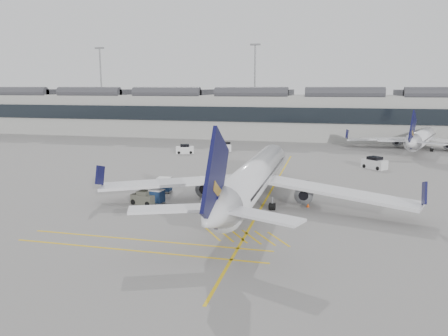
% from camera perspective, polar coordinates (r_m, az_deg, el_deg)
% --- Properties ---
extents(ground, '(220.00, 220.00, 0.00)m').
position_cam_1_polar(ground, '(48.51, -7.41, -5.24)').
color(ground, gray).
rests_on(ground, ground).
extents(terminal, '(200.00, 20.45, 12.40)m').
position_cam_1_polar(terminal, '(116.89, 5.27, 7.09)').
color(terminal, '#9E9E99').
rests_on(terminal, ground).
extents(light_masts, '(113.00, 0.60, 25.45)m').
position_cam_1_polar(light_masts, '(130.85, 5.51, 11.12)').
color(light_masts, slate).
rests_on(light_masts, ground).
extents(apron_markings, '(0.25, 60.00, 0.01)m').
position_cam_1_polar(apron_markings, '(55.54, 6.04, -3.17)').
color(apron_markings, gold).
rests_on(apron_markings, ground).
extents(airliner_main, '(35.44, 38.71, 10.29)m').
position_cam_1_polar(airliner_main, '(49.08, 3.84, -1.35)').
color(airliner_main, silver).
rests_on(airliner_main, ground).
extents(airliner_far, '(29.50, 32.73, 9.03)m').
position_cam_1_polar(airliner_far, '(100.94, 24.50, 3.66)').
color(airliner_far, silver).
rests_on(airliner_far, ground).
extents(belt_loader, '(4.38, 2.29, 1.73)m').
position_cam_1_polar(belt_loader, '(56.57, 2.55, -2.34)').
color(belt_loader, silver).
rests_on(belt_loader, ground).
extents(baggage_cart_a, '(1.76, 1.52, 1.67)m').
position_cam_1_polar(baggage_cart_a, '(50.22, -8.76, -3.67)').
color(baggage_cart_a, gray).
rests_on(baggage_cart_a, ground).
extents(baggage_cart_b, '(1.82, 1.65, 1.58)m').
position_cam_1_polar(baggage_cart_b, '(57.07, -1.11, -1.87)').
color(baggage_cart_b, gray).
rests_on(baggage_cart_b, ground).
extents(baggage_cart_c, '(2.04, 1.74, 2.00)m').
position_cam_1_polar(baggage_cart_c, '(54.69, -2.33, -2.19)').
color(baggage_cart_c, gray).
rests_on(baggage_cart_c, ground).
extents(baggage_cart_d, '(1.89, 1.58, 1.91)m').
position_cam_1_polar(baggage_cart_d, '(55.47, -7.81, -2.15)').
color(baggage_cart_d, gray).
rests_on(baggage_cart_d, ground).
extents(ramp_agent_a, '(0.84, 0.71, 1.96)m').
position_cam_1_polar(ramp_agent_a, '(55.16, 0.56, -2.16)').
color(ramp_agent_a, '#DB570B').
rests_on(ramp_agent_a, ground).
extents(ramp_agent_b, '(0.80, 0.63, 1.59)m').
position_cam_1_polar(ramp_agent_b, '(51.56, -0.15, -3.29)').
color(ramp_agent_b, '#EF4F0C').
rests_on(ramp_agent_b, ground).
extents(pushback_tug, '(3.08, 2.29, 1.55)m').
position_cam_1_polar(pushback_tug, '(50.41, -10.35, -3.91)').
color(pushback_tug, '#4D4D41').
rests_on(pushback_tug, ground).
extents(safety_cone_nose, '(0.41, 0.41, 0.57)m').
position_cam_1_polar(safety_cone_nose, '(66.22, 6.25, -0.69)').
color(safety_cone_nose, '#F24C0A').
rests_on(safety_cone_nose, ground).
extents(safety_cone_engine, '(0.36, 0.36, 0.50)m').
position_cam_1_polar(safety_cone_engine, '(49.44, 10.91, -4.74)').
color(safety_cone_engine, '#F24C0A').
rests_on(safety_cone_engine, ground).
extents(service_van_left, '(3.90, 2.79, 1.81)m').
position_cam_1_polar(service_van_left, '(87.62, -5.14, 2.44)').
color(service_van_left, silver).
rests_on(service_van_left, ground).
extents(service_van_mid, '(2.95, 4.05, 1.87)m').
position_cam_1_polar(service_van_mid, '(91.19, 0.24, 2.82)').
color(service_van_mid, silver).
rests_on(service_van_mid, ground).
extents(service_van_right, '(4.15, 3.94, 1.97)m').
position_cam_1_polar(service_van_right, '(75.14, 19.06, 0.59)').
color(service_van_right, silver).
rests_on(service_van_right, ground).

